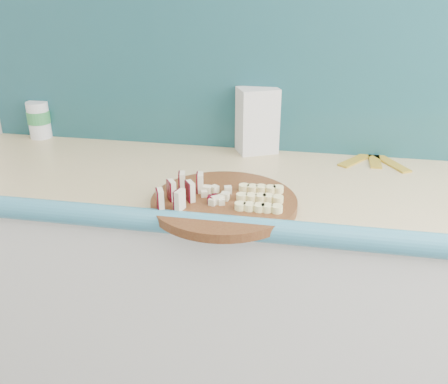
% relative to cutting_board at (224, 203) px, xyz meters
% --- Properties ---
extents(kitchen_counter, '(2.20, 0.63, 0.91)m').
position_rel_cutting_board_xyz_m(kitchen_counter, '(0.15, 0.19, -0.47)').
color(kitchen_counter, silver).
rests_on(kitchen_counter, ground).
extents(backsplash, '(2.20, 0.02, 0.50)m').
position_rel_cutting_board_xyz_m(backsplash, '(0.15, 0.48, 0.24)').
color(backsplash, teal).
rests_on(backsplash, kitchen_counter).
extents(cutting_board, '(0.41, 0.41, 0.02)m').
position_rel_cutting_board_xyz_m(cutting_board, '(0.00, 0.00, 0.00)').
color(cutting_board, '#46200F').
rests_on(cutting_board, kitchen_counter).
extents(apple_wedges, '(0.09, 0.15, 0.05)m').
position_rel_cutting_board_xyz_m(apple_wedges, '(-0.11, -0.03, 0.04)').
color(apple_wedges, beige).
rests_on(apple_wedges, cutting_board).
extents(apple_chunks, '(0.05, 0.06, 0.02)m').
position_rel_cutting_board_xyz_m(apple_chunks, '(-0.02, -0.00, 0.02)').
color(apple_chunks, beige).
rests_on(apple_chunks, cutting_board).
extents(banana_slices, '(0.13, 0.15, 0.02)m').
position_rel_cutting_board_xyz_m(banana_slices, '(0.09, 0.01, 0.02)').
color(banana_slices, '#F9EE98').
rests_on(banana_slices, cutting_board).
extents(flour_bag, '(0.16, 0.14, 0.22)m').
position_rel_cutting_board_xyz_m(flour_bag, '(0.03, 0.45, 0.10)').
color(flour_bag, silver).
rests_on(flour_bag, kitchen_counter).
extents(canister, '(0.08, 0.08, 0.13)m').
position_rel_cutting_board_xyz_m(canister, '(-0.78, 0.45, 0.06)').
color(canister, silver).
rests_on(canister, kitchen_counter).
extents(banana_peel, '(0.23, 0.19, 0.01)m').
position_rel_cutting_board_xyz_m(banana_peel, '(0.42, 0.42, -0.01)').
color(banana_peel, gold).
rests_on(banana_peel, kitchen_counter).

